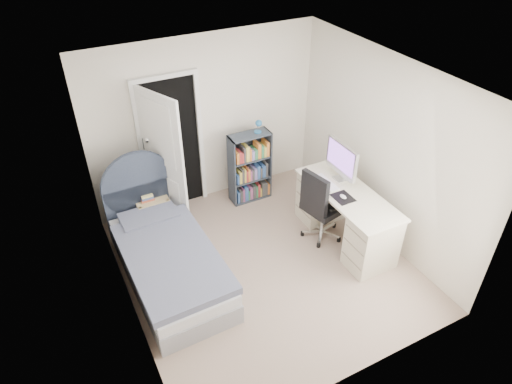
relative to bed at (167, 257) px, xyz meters
name	(u,v)px	position (x,y,z in m)	size (l,w,h in m)	color
room_shell	(266,185)	(1.16, -0.40, 0.96)	(3.50, 3.70, 2.60)	gray
door	(166,155)	(0.45, 1.13, 0.74)	(0.92, 0.77, 2.06)	black
bed	(167,257)	(0.00, 0.00, 0.00)	(1.04, 2.12, 1.30)	gray
nightstand	(150,204)	(0.10, 0.99, 0.13)	(0.44, 0.44, 0.63)	#D0B680
floor_lamp	(152,186)	(0.21, 1.24, 0.24)	(0.19, 0.19, 1.31)	silver
bookcase	(251,170)	(1.67, 1.02, 0.21)	(0.62, 0.26, 1.31)	#343C47
desk	(345,214)	(2.35, -0.44, 0.13)	(0.64, 1.60, 1.32)	beige
office_chair	(320,203)	(2.05, -0.26, 0.30)	(0.58, 0.60, 1.08)	silver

